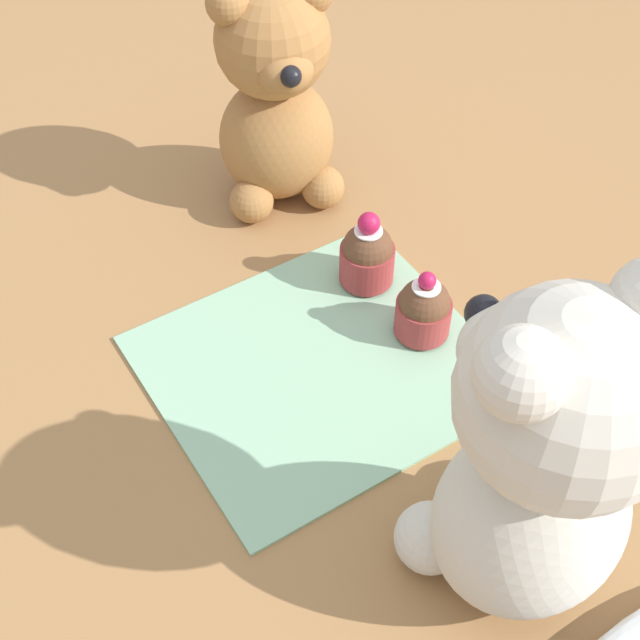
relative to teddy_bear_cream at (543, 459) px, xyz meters
The scene contains 6 objects.
ground_plane 0.25m from the teddy_bear_cream, 86.41° to the right, with size 4.00×4.00×0.00m, color #9E7042.
knitted_placemat 0.25m from the teddy_bear_cream, 86.41° to the right, with size 0.26×0.23×0.01m, color #8EBC99.
teddy_bear_cream is the anchor object (origin of this frame).
teddy_bear_tan 0.43m from the teddy_bear_cream, 99.57° to the right, with size 0.13×0.12×0.22m.
cupcake_near_cream_bear 0.24m from the teddy_bear_cream, 110.86° to the right, with size 0.05×0.05×0.06m.
cupcake_near_tan_bear 0.30m from the teddy_bear_cream, 104.66° to the right, with size 0.05×0.05×0.07m.
Camera 1 is at (0.24, 0.38, 0.56)m, focal length 50.00 mm.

